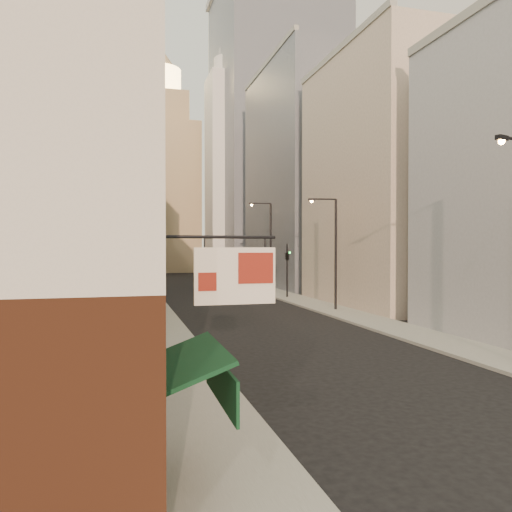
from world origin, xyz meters
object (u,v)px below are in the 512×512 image
at_px(streetlamp_mid, 333,247).
at_px(white_tower, 231,167).
at_px(clock_tower, 160,181).
at_px(streetlamp_far, 268,240).
at_px(traffic_light_right, 287,256).
at_px(traffic_light_left, 147,258).

bearing_deg(streetlamp_mid, white_tower, 92.88).
distance_m(clock_tower, streetlamp_far, 48.74).
bearing_deg(white_tower, streetlamp_mid, -94.05).
distance_m(streetlamp_mid, traffic_light_right, 9.54).
distance_m(white_tower, streetlamp_far, 35.22).
relative_size(white_tower, streetlamp_far, 4.36).
bearing_deg(clock_tower, streetlamp_far, -80.33).
height_order(clock_tower, traffic_light_right, clock_tower).
bearing_deg(streetlamp_far, streetlamp_mid, -86.21).
height_order(streetlamp_mid, traffic_light_right, streetlamp_mid).
height_order(streetlamp_far, traffic_light_right, streetlamp_far).
bearing_deg(traffic_light_left, streetlamp_mid, 133.31).
relative_size(clock_tower, traffic_light_right, 8.98).
distance_m(clock_tower, white_tower, 17.83).
xyz_separation_m(white_tower, streetlamp_mid, (-3.58, -50.65, -13.88)).
height_order(streetlamp_mid, streetlamp_far, streetlamp_far).
bearing_deg(traffic_light_right, streetlamp_far, -82.04).
xyz_separation_m(streetlamp_far, traffic_light_right, (-0.80, -8.63, -1.55)).
xyz_separation_m(clock_tower, streetlamp_mid, (7.42, -64.65, -12.91)).
distance_m(clock_tower, streetlamp_mid, 66.35).
xyz_separation_m(streetlamp_mid, traffic_light_right, (-0.29, 9.50, -0.84)).
bearing_deg(streetlamp_mid, traffic_light_left, 137.62).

